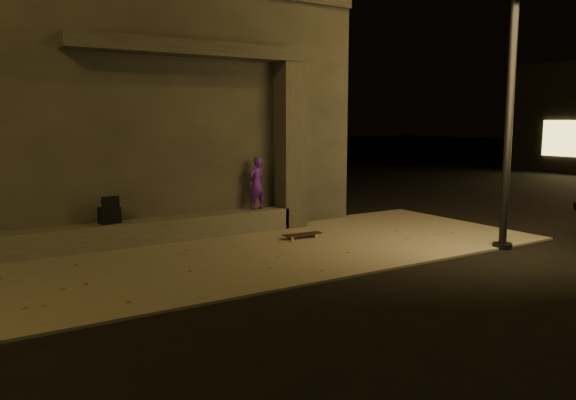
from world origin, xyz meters
TOP-DOWN VIEW (x-y plane):
  - ground at (0.00, 0.00)m, footprint 120.00×120.00m
  - sidewalk at (0.00, 2.00)m, footprint 11.00×4.40m
  - building at (-1.00, 6.49)m, footprint 9.00×5.10m
  - ledge at (-1.50, 3.75)m, footprint 6.00×0.55m
  - column at (1.70, 3.75)m, footprint 0.55×0.55m
  - canopy at (-0.50, 3.80)m, footprint 5.00×0.70m
  - skateboarder at (0.85, 3.75)m, footprint 0.47×0.38m
  - backpack at (-2.29, 3.75)m, footprint 0.39×0.27m
  - skateboard at (1.19, 2.48)m, footprint 0.84×0.26m
  - street_lamp_0 at (3.97, -0.14)m, footprint 0.36×0.36m

SIDE VIEW (x-z plane):
  - ground at x=0.00m, z-range 0.00..0.00m
  - sidewalk at x=0.00m, z-range 0.00..0.04m
  - skateboard at x=1.19m, z-range 0.07..0.16m
  - ledge at x=-1.50m, z-range 0.04..0.49m
  - backpack at x=-2.29m, z-range 0.41..0.93m
  - skateboarder at x=0.85m, z-range 0.49..1.62m
  - column at x=1.70m, z-range 0.04..3.64m
  - building at x=-1.00m, z-range -0.01..5.22m
  - canopy at x=-0.50m, z-range 3.64..3.92m
  - street_lamp_0 at x=3.97m, z-range 0.50..8.18m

